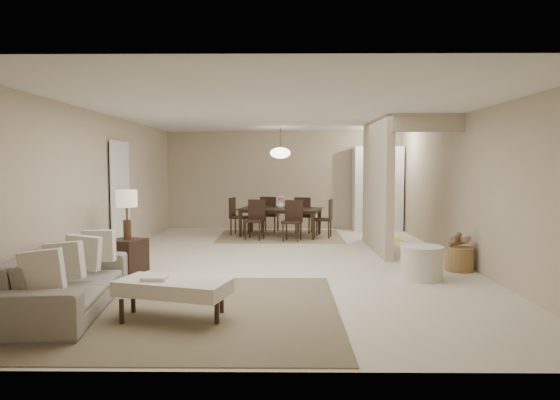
{
  "coord_description": "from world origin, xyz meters",
  "views": [
    {
      "loc": [
        0.03,
        -8.37,
        1.65
      ],
      "look_at": [
        -0.06,
        0.13,
        1.05
      ],
      "focal_mm": 32.0,
      "sensor_mm": 36.0,
      "label": 1
    }
  ],
  "objects_px": {
    "side_table": "(128,255)",
    "dining_table": "(280,222)",
    "sofa": "(66,281)",
    "wicker_basket": "(459,259)",
    "ottoman_bench": "(173,288)",
    "pantry_cabinet": "(377,189)",
    "round_pouf": "(422,263)"
  },
  "relations": [
    {
      "from": "side_table",
      "to": "dining_table",
      "type": "relative_size",
      "value": 0.27
    },
    {
      "from": "sofa",
      "to": "wicker_basket",
      "type": "height_order",
      "value": "sofa"
    },
    {
      "from": "sofa",
      "to": "side_table",
      "type": "bearing_deg",
      "value": -7.81
    },
    {
      "from": "sofa",
      "to": "ottoman_bench",
      "type": "bearing_deg",
      "value": -109.58
    },
    {
      "from": "pantry_cabinet",
      "to": "side_table",
      "type": "bearing_deg",
      "value": -133.93
    },
    {
      "from": "sofa",
      "to": "ottoman_bench",
      "type": "relative_size",
      "value": 1.79
    },
    {
      "from": "ottoman_bench",
      "to": "side_table",
      "type": "xyz_separation_m",
      "value": [
        -1.23,
        2.36,
        -0.09
      ]
    },
    {
      "from": "side_table",
      "to": "wicker_basket",
      "type": "distance_m",
      "value": 5.15
    },
    {
      "from": "side_table",
      "to": "dining_table",
      "type": "xyz_separation_m",
      "value": [
        2.32,
        3.81,
        0.07
      ]
    },
    {
      "from": "round_pouf",
      "to": "dining_table",
      "type": "bearing_deg",
      "value": 115.96
    },
    {
      "from": "side_table",
      "to": "round_pouf",
      "type": "distance_m",
      "value": 4.43
    },
    {
      "from": "sofa",
      "to": "ottoman_bench",
      "type": "height_order",
      "value": "sofa"
    },
    {
      "from": "ottoman_bench",
      "to": "pantry_cabinet",
      "type": "bearing_deg",
      "value": 80.37
    },
    {
      "from": "side_table",
      "to": "wicker_basket",
      "type": "relative_size",
      "value": 1.16
    },
    {
      "from": "ottoman_bench",
      "to": "round_pouf",
      "type": "relative_size",
      "value": 2.09
    },
    {
      "from": "sofa",
      "to": "ottoman_bench",
      "type": "xyz_separation_m",
      "value": [
        1.28,
        -0.3,
        0.0
      ]
    },
    {
      "from": "ottoman_bench",
      "to": "sofa",
      "type": "bearing_deg",
      "value": -177.03
    },
    {
      "from": "pantry_cabinet",
      "to": "round_pouf",
      "type": "distance_m",
      "value": 5.47
    },
    {
      "from": "wicker_basket",
      "to": "ottoman_bench",
      "type": "bearing_deg",
      "value": -147.69
    },
    {
      "from": "round_pouf",
      "to": "wicker_basket",
      "type": "relative_size",
      "value": 1.41
    },
    {
      "from": "side_table",
      "to": "wicker_basket",
      "type": "xyz_separation_m",
      "value": [
        5.15,
        0.12,
        -0.07
      ]
    },
    {
      "from": "sofa",
      "to": "ottoman_bench",
      "type": "distance_m",
      "value": 1.32
    },
    {
      "from": "ottoman_bench",
      "to": "round_pouf",
      "type": "distance_m",
      "value": 3.69
    },
    {
      "from": "sofa",
      "to": "side_table",
      "type": "xyz_separation_m",
      "value": [
        0.05,
        2.06,
        -0.08
      ]
    },
    {
      "from": "pantry_cabinet",
      "to": "wicker_basket",
      "type": "distance_m",
      "value": 4.9
    },
    {
      "from": "side_table",
      "to": "dining_table",
      "type": "height_order",
      "value": "dining_table"
    },
    {
      "from": "pantry_cabinet",
      "to": "ottoman_bench",
      "type": "xyz_separation_m",
      "value": [
        -3.52,
        -7.29,
        -0.71
      ]
    },
    {
      "from": "wicker_basket",
      "to": "dining_table",
      "type": "height_order",
      "value": "dining_table"
    },
    {
      "from": "pantry_cabinet",
      "to": "side_table",
      "type": "distance_m",
      "value": 6.89
    },
    {
      "from": "pantry_cabinet",
      "to": "dining_table",
      "type": "relative_size",
      "value": 1.13
    },
    {
      "from": "ottoman_bench",
      "to": "round_pouf",
      "type": "xyz_separation_m",
      "value": [
        3.17,
        1.89,
        -0.1
      ]
    },
    {
      "from": "side_table",
      "to": "round_pouf",
      "type": "relative_size",
      "value": 0.82
    }
  ]
}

